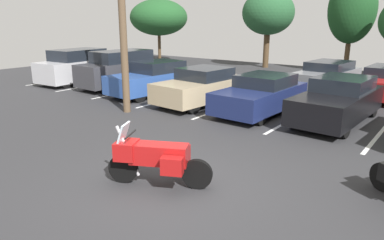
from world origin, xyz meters
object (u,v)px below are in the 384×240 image
(motorcycle_touring, at_px, (155,157))
(car_blue, at_px, (154,78))
(car_tan, at_px, (203,86))
(car_black, at_px, (338,101))
(car_silver, at_px, (77,66))
(car_navy, at_px, (261,95))
(car_charcoal, at_px, (120,69))
(car_far_grey, at_px, (327,76))

(motorcycle_touring, bearing_deg, car_blue, 133.31)
(car_tan, bearing_deg, car_black, 5.72)
(car_silver, height_order, car_navy, car_silver)
(car_charcoal, bearing_deg, car_far_grey, 33.40)
(car_tan, height_order, car_navy, car_tan)
(car_blue, xyz_separation_m, car_tan, (2.96, -0.17, -0.03))
(motorcycle_touring, height_order, car_navy, car_navy)
(motorcycle_touring, relative_size, car_far_grey, 0.44)
(motorcycle_touring, bearing_deg, car_far_grey, 92.40)
(car_black, bearing_deg, car_charcoal, -179.76)
(car_charcoal, xyz_separation_m, car_far_grey, (8.89, 5.86, -0.24))
(car_tan, xyz_separation_m, car_black, (5.37, 0.54, 0.01))
(car_charcoal, xyz_separation_m, car_navy, (8.35, -0.38, -0.26))
(car_blue, height_order, car_black, car_blue)
(car_tan, bearing_deg, car_silver, -179.70)
(car_charcoal, xyz_separation_m, car_tan, (5.70, -0.49, -0.22))
(motorcycle_touring, xyz_separation_m, car_navy, (-1.09, 7.07, 0.06))
(car_blue, bearing_deg, car_charcoal, 173.24)
(car_tan, relative_size, car_black, 0.96)
(car_black, bearing_deg, car_blue, -177.46)
(motorcycle_touring, bearing_deg, car_navy, 98.78)
(motorcycle_touring, height_order, car_charcoal, car_charcoal)
(car_silver, relative_size, car_far_grey, 0.92)
(car_navy, xyz_separation_m, car_far_grey, (0.53, 6.24, 0.02))
(car_blue, bearing_deg, car_black, 2.54)
(car_silver, xyz_separation_m, car_tan, (8.68, 0.05, -0.19))
(motorcycle_touring, relative_size, car_navy, 0.47)
(car_black, bearing_deg, car_navy, -171.14)
(car_far_grey, bearing_deg, car_tan, -116.66)
(car_blue, relative_size, car_black, 0.96)
(car_black, bearing_deg, car_silver, -177.62)
(car_navy, bearing_deg, car_silver, -179.19)
(car_silver, distance_m, car_charcoal, 3.03)
(motorcycle_touring, distance_m, car_navy, 7.15)
(car_charcoal, height_order, car_blue, car_charcoal)
(car_silver, bearing_deg, car_tan, 0.30)
(car_tan, bearing_deg, car_blue, 176.77)
(car_charcoal, height_order, car_black, car_charcoal)
(car_blue, height_order, car_navy, car_blue)
(car_blue, relative_size, car_tan, 1.00)
(car_navy, bearing_deg, car_black, 8.86)
(car_tan, xyz_separation_m, car_far_grey, (3.19, 6.35, -0.02))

